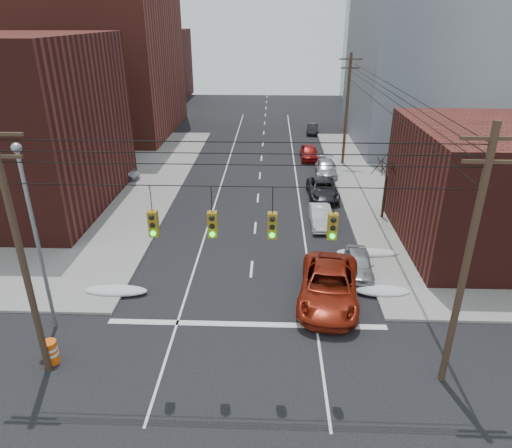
# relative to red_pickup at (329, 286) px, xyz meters

# --- Properties ---
(ground) EXTENTS (160.00, 160.00, 0.00)m
(ground) POSITION_rel_red_pickup_xyz_m (-4.31, -8.77, -0.93)
(ground) COLOR black
(ground) RESTS_ON ground
(building_brick_tall) EXTENTS (24.00, 20.00, 30.00)m
(building_brick_tall) POSITION_rel_red_pickup_xyz_m (-28.31, 39.23, 14.07)
(building_brick_tall) COLOR maroon
(building_brick_tall) RESTS_ON ground
(building_brick_far) EXTENTS (22.00, 18.00, 12.00)m
(building_brick_far) POSITION_rel_red_pickup_xyz_m (-30.31, 65.23, 5.07)
(building_brick_far) COLOR #471915
(building_brick_far) RESTS_ON ground
(building_office) EXTENTS (22.00, 20.00, 25.00)m
(building_office) POSITION_rel_red_pickup_xyz_m (17.69, 35.23, 11.57)
(building_office) COLOR gray
(building_office) RESTS_ON ground
(building_glass) EXTENTS (20.00, 18.00, 22.00)m
(building_glass) POSITION_rel_red_pickup_xyz_m (19.69, 61.23, 10.07)
(building_glass) COLOR gray
(building_glass) RESTS_ON ground
(utility_pole_left) EXTENTS (2.20, 0.28, 11.00)m
(utility_pole_left) POSITION_rel_red_pickup_xyz_m (-12.81, -5.77, 4.85)
(utility_pole_left) COLOR #473323
(utility_pole_left) RESTS_ON ground
(utility_pole_right) EXTENTS (2.20, 0.28, 11.00)m
(utility_pole_right) POSITION_rel_red_pickup_xyz_m (4.19, -5.77, 4.85)
(utility_pole_right) COLOR #473323
(utility_pole_right) RESTS_ON ground
(utility_pole_far) EXTENTS (2.20, 0.28, 11.00)m
(utility_pole_far) POSITION_rel_red_pickup_xyz_m (4.19, 25.23, 4.85)
(utility_pole_far) COLOR #473323
(utility_pole_far) RESTS_ON ground
(traffic_signals) EXTENTS (17.00, 0.42, 2.02)m
(traffic_signals) POSITION_rel_red_pickup_xyz_m (-4.21, -5.80, 6.24)
(traffic_signals) COLOR black
(traffic_signals) RESTS_ON ground
(street_light) EXTENTS (0.44, 0.44, 9.32)m
(street_light) POSITION_rel_red_pickup_xyz_m (-13.81, -2.77, 4.61)
(street_light) COLOR gray
(street_light) RESTS_ON ground
(bare_tree) EXTENTS (2.09, 2.20, 4.93)m
(bare_tree) POSITION_rel_red_pickup_xyz_m (5.28, 11.23, 1.39)
(bare_tree) COLOR black
(bare_tree) RESTS_ON ground
(snow_nw) EXTENTS (3.50, 1.08, 0.42)m
(snow_nw) POSITION_rel_red_pickup_xyz_m (-11.71, 0.23, -0.72)
(snow_nw) COLOR silver
(snow_nw) RESTS_ON ground
(snow_ne) EXTENTS (3.00, 1.08, 0.42)m
(snow_ne) POSITION_rel_red_pickup_xyz_m (3.09, 0.73, -0.72)
(snow_ne) COLOR silver
(snow_ne) RESTS_ON ground
(snow_east_far) EXTENTS (4.00, 1.08, 0.42)m
(snow_east_far) POSITION_rel_red_pickup_xyz_m (3.09, 5.23, -0.72)
(snow_east_far) COLOR silver
(snow_east_far) RESTS_ON ground
(red_pickup) EXTENTS (3.97, 7.05, 1.86)m
(red_pickup) POSITION_rel_red_pickup_xyz_m (0.00, 0.00, 0.00)
(red_pickup) COLOR maroon
(red_pickup) RESTS_ON ground
(parked_car_a) EXTENTS (1.88, 4.08, 1.36)m
(parked_car_a) POSITION_rel_red_pickup_xyz_m (2.09, 2.91, -0.25)
(parked_car_a) COLOR #AAAAAF
(parked_car_a) RESTS_ON ground
(parked_car_b) EXTENTS (1.49, 4.16, 1.37)m
(parked_car_b) POSITION_rel_red_pickup_xyz_m (0.49, 9.88, -0.25)
(parked_car_b) COLOR silver
(parked_car_b) RESTS_ON ground
(parked_car_c) EXTENTS (2.55, 5.31, 1.46)m
(parked_car_c) POSITION_rel_red_pickup_xyz_m (1.18, 15.61, -0.20)
(parked_car_c) COLOR black
(parked_car_c) RESTS_ON ground
(parked_car_d) EXTENTS (2.20, 4.97, 1.42)m
(parked_car_d) POSITION_rel_red_pickup_xyz_m (2.09, 21.52, -0.22)
(parked_car_d) COLOR #ACACB1
(parked_car_d) RESTS_ON ground
(parked_car_e) EXTENTS (1.84, 4.57, 1.56)m
(parked_car_e) POSITION_rel_red_pickup_xyz_m (0.82, 26.96, -0.15)
(parked_car_e) COLOR maroon
(parked_car_e) RESTS_ON ground
(parked_car_f) EXTENTS (1.78, 4.00, 1.28)m
(parked_car_f) POSITION_rel_red_pickup_xyz_m (2.09, 38.99, -0.29)
(parked_car_f) COLOR black
(parked_car_f) RESTS_ON ground
(lot_car_a) EXTENTS (4.91, 2.02, 1.58)m
(lot_car_a) POSITION_rel_red_pickup_xyz_m (-19.55, 12.36, 0.01)
(lot_car_a) COLOR silver
(lot_car_a) RESTS_ON sidewalk_nw
(lot_car_b) EXTENTS (5.05, 2.99, 1.32)m
(lot_car_b) POSITION_rel_red_pickup_xyz_m (-17.90, 19.11, -0.12)
(lot_car_b) COLOR #B6B5BA
(lot_car_b) RESTS_ON sidewalk_nw
(lot_car_c) EXTENTS (4.58, 2.90, 1.24)m
(lot_car_c) POSITION_rel_red_pickup_xyz_m (-20.44, 10.88, -0.16)
(lot_car_c) COLOR black
(lot_car_c) RESTS_ON sidewalk_nw
(lot_car_d) EXTENTS (4.03, 2.47, 1.28)m
(lot_car_d) POSITION_rel_red_pickup_xyz_m (-22.02, 17.39, -0.14)
(lot_car_d) COLOR #BCBCC1
(lot_car_d) RESTS_ON sidewalk_nw
(construction_barrel) EXTENTS (0.73, 0.73, 1.12)m
(construction_barrel) POSITION_rel_red_pickup_xyz_m (-12.81, -5.33, -0.35)
(construction_barrel) COLOR #F1590C
(construction_barrel) RESTS_ON ground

